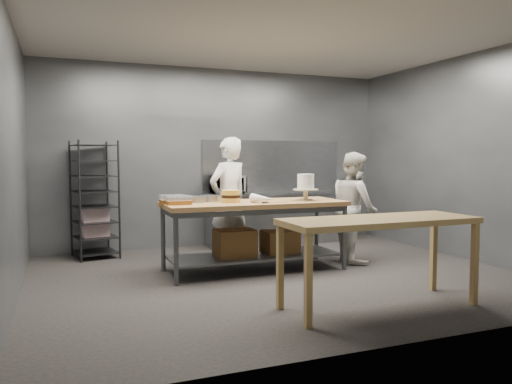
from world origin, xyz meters
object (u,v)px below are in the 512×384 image
speed_rack (95,201)px  layer_cake (231,196)px  frosted_cake_stand (306,184)px  work_table (254,228)px  chef_behind (229,200)px  microwave (228,184)px  chef_right (354,207)px  near_counter (379,227)px

speed_rack → layer_cake: size_ratio=7.11×
layer_cake → frosted_cake_stand: bearing=-5.5°
work_table → chef_behind: 0.77m
microwave → chef_right: bearing=-52.7°
chef_right → microwave: (-1.33, 1.75, 0.26)m
near_counter → layer_cake: size_ratio=8.13×
speed_rack → work_table: bearing=-41.9°
work_table → near_counter: (0.57, -1.96, 0.24)m
work_table → microwave: microwave is taller
microwave → chef_behind: bearing=-108.2°
chef_behind → frosted_cake_stand: chef_behind is taller
chef_right → layer_cake: (-1.90, -0.05, 0.21)m
near_counter → chef_behind: chef_behind is taller
work_table → frosted_cake_stand: 0.91m
speed_rack → microwave: 2.15m
chef_behind → layer_cake: (-0.20, -0.70, 0.10)m
chef_right → near_counter: bearing=163.9°
microwave → layer_cake: (-0.56, -1.80, -0.05)m
chef_behind → chef_right: bearing=136.0°
near_counter → frosted_cake_stand: bearing=86.0°
work_table → near_counter: size_ratio=1.20×
near_counter → microwave: 3.77m
near_counter → speed_rack: bearing=124.0°
chef_behind → layer_cake: size_ratio=7.27×
speed_rack → frosted_cake_stand: bearing=-35.0°
chef_right → layer_cake: bearing=101.9°
chef_right → microwave: 2.22m
speed_rack → chef_behind: 2.05m
chef_right → frosted_cake_stand: (-0.87, -0.15, 0.35)m
layer_cake → work_table: bearing=2.4°
microwave → frosted_cake_stand: bearing=-76.2°
work_table → microwave: bearing=82.6°
speed_rack → chef_right: bearing=-25.7°
work_table → layer_cake: 0.54m
speed_rack → chef_behind: (1.77, -1.02, 0.04)m
chef_right → frosted_cake_stand: size_ratio=4.41×
chef_behind → microwave: 1.17m
near_counter → microwave: microwave is taller
near_counter → layer_cake: bearing=114.8°
near_counter → speed_rack: speed_rack is taller
layer_cake → chef_right: bearing=1.6°
chef_right → work_table: bearing=101.8°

